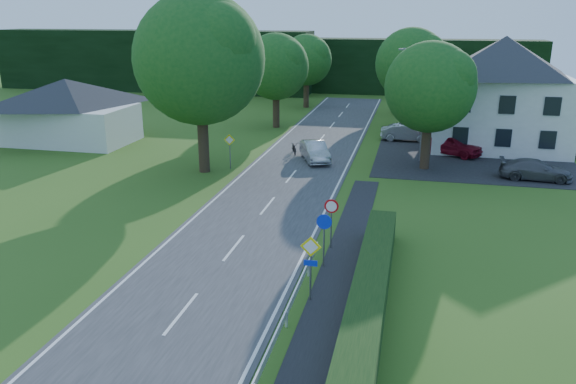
% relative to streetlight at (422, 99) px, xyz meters
% --- Properties ---
extents(road, '(7.00, 80.00, 0.04)m').
position_rel_streetlight_xyz_m(road, '(-8.06, -10.00, -4.44)').
color(road, '#353537').
rests_on(road, ground).
extents(parking_pad, '(14.00, 16.00, 0.04)m').
position_rel_streetlight_xyz_m(parking_pad, '(3.94, 3.00, -4.44)').
color(parking_pad, black).
rests_on(parking_pad, ground).
extents(line_edge_left, '(0.12, 80.00, 0.01)m').
position_rel_streetlight_xyz_m(line_edge_left, '(-11.31, -10.00, -4.42)').
color(line_edge_left, white).
rests_on(line_edge_left, road).
extents(line_edge_right, '(0.12, 80.00, 0.01)m').
position_rel_streetlight_xyz_m(line_edge_right, '(-4.81, -10.00, -4.42)').
color(line_edge_right, white).
rests_on(line_edge_right, road).
extents(line_centre, '(0.12, 80.00, 0.01)m').
position_rel_streetlight_xyz_m(line_centre, '(-8.06, -10.00, -4.42)').
color(line_centre, white).
rests_on(line_centre, road).
extents(tree_main, '(9.40, 9.40, 11.64)m').
position_rel_streetlight_xyz_m(tree_main, '(-14.06, -6.00, 1.36)').
color(tree_main, '#185119').
rests_on(tree_main, ground).
extents(tree_left_far, '(7.00, 7.00, 8.58)m').
position_rel_streetlight_xyz_m(tree_left_far, '(-13.06, 10.00, -0.17)').
color(tree_left_far, '#185119').
rests_on(tree_left_far, ground).
extents(tree_right_far, '(7.40, 7.40, 9.09)m').
position_rel_streetlight_xyz_m(tree_right_far, '(-1.06, 12.00, 0.08)').
color(tree_right_far, '#185119').
rests_on(tree_right_far, ground).
extents(tree_left_back, '(6.60, 6.60, 8.07)m').
position_rel_streetlight_xyz_m(tree_left_back, '(-12.56, 22.00, -0.43)').
color(tree_left_back, '#185119').
rests_on(tree_left_back, ground).
extents(tree_right_back, '(6.20, 6.20, 7.56)m').
position_rel_streetlight_xyz_m(tree_right_back, '(-2.06, 20.00, -0.68)').
color(tree_right_back, '#185119').
rests_on(tree_right_back, ground).
extents(tree_right_mid, '(7.00, 7.00, 8.58)m').
position_rel_streetlight_xyz_m(tree_right_mid, '(0.44, -2.00, -0.17)').
color(tree_right_mid, '#185119').
rests_on(tree_right_mid, ground).
extents(treeline_left, '(44.00, 6.00, 8.00)m').
position_rel_streetlight_xyz_m(treeline_left, '(-36.06, 32.00, -0.46)').
color(treeline_left, black).
rests_on(treeline_left, ground).
extents(treeline_right, '(30.00, 5.00, 7.00)m').
position_rel_streetlight_xyz_m(treeline_right, '(-0.06, 36.00, -0.96)').
color(treeline_right, black).
rests_on(treeline_right, ground).
extents(bungalow_left, '(11.00, 6.50, 5.20)m').
position_rel_streetlight_xyz_m(bungalow_left, '(-28.06, 0.00, -1.75)').
color(bungalow_left, silver).
rests_on(bungalow_left, ground).
extents(house_white, '(10.60, 8.40, 8.60)m').
position_rel_streetlight_xyz_m(house_white, '(5.94, 6.00, -0.06)').
color(house_white, silver).
rests_on(house_white, ground).
extents(streetlight, '(2.03, 0.18, 8.00)m').
position_rel_streetlight_xyz_m(streetlight, '(0.00, 0.00, 0.00)').
color(streetlight, slate).
rests_on(streetlight, ground).
extents(sign_priority_right, '(0.78, 0.09, 2.59)m').
position_rel_streetlight_xyz_m(sign_priority_right, '(-3.76, -22.02, -2.67)').
color(sign_priority_right, slate).
rests_on(sign_priority_right, ground).
extents(sign_roundabout, '(0.64, 0.08, 2.37)m').
position_rel_streetlight_xyz_m(sign_roundabout, '(-3.76, -19.02, -2.79)').
color(sign_roundabout, slate).
rests_on(sign_roundabout, ground).
extents(sign_speed_limit, '(0.64, 0.11, 2.37)m').
position_rel_streetlight_xyz_m(sign_speed_limit, '(-3.76, -17.03, -2.70)').
color(sign_speed_limit, slate).
rests_on(sign_speed_limit, ground).
extents(sign_priority_left, '(0.78, 0.09, 2.44)m').
position_rel_streetlight_xyz_m(sign_priority_left, '(-12.56, -5.02, -2.75)').
color(sign_priority_left, slate).
rests_on(sign_priority_left, ground).
extents(moving_car, '(3.03, 4.54, 1.41)m').
position_rel_streetlight_xyz_m(moving_car, '(-7.29, -1.62, -3.72)').
color(moving_car, '#ADADB2').
rests_on(moving_car, road).
extents(motorcycle, '(1.18, 1.90, 0.94)m').
position_rel_streetlight_xyz_m(motorcycle, '(-9.18, 0.10, -3.95)').
color(motorcycle, black).
rests_on(motorcycle, road).
extents(parked_car_red, '(4.88, 3.86, 1.56)m').
position_rel_streetlight_xyz_m(parked_car_red, '(2.42, 2.49, -3.65)').
color(parked_car_red, maroon).
rests_on(parked_car_red, parking_pad).
extents(parked_car_silver_a, '(4.20, 1.53, 1.38)m').
position_rel_streetlight_xyz_m(parked_car_silver_a, '(-1.05, 6.63, -3.74)').
color(parked_car_silver_a, '#9D9DA1').
rests_on(parked_car_silver_a, parking_pad).
extents(parked_car_grey, '(4.49, 2.02, 1.28)m').
position_rel_streetlight_xyz_m(parked_car_grey, '(7.34, -3.17, -3.79)').
color(parked_car_grey, '#4F4F54').
rests_on(parked_car_grey, parking_pad).
extents(parked_car_silver_b, '(5.35, 3.14, 1.40)m').
position_rel_streetlight_xyz_m(parked_car_silver_b, '(9.94, 4.00, -3.72)').
color(parked_car_silver_b, '#9999A0').
rests_on(parked_car_silver_b, parking_pad).
extents(parasol, '(2.82, 2.85, 2.07)m').
position_rel_streetlight_xyz_m(parasol, '(1.08, 5.00, -3.39)').
color(parasol, red).
rests_on(parasol, parking_pad).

